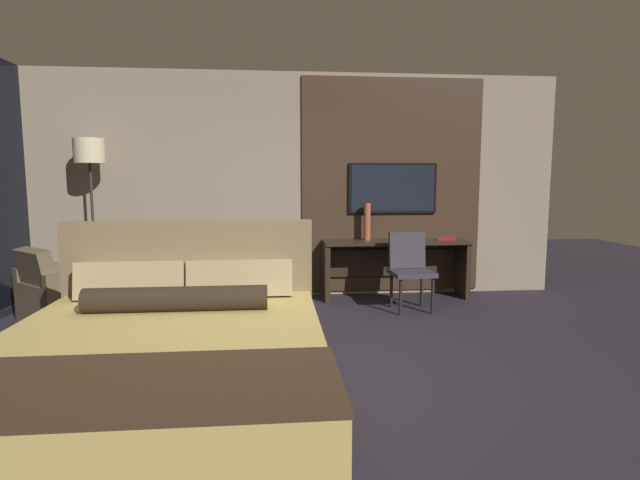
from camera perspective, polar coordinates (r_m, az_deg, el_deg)
The scene contains 10 objects.
ground_plane at distance 4.02m, azimuth -4.40°, elevation -14.78°, with size 16.00×16.00×0.00m, color #28232D.
wall_back_tv_panel at distance 6.33m, azimuth -3.17°, elevation 6.17°, with size 7.20×0.09×2.80m.
bed at distance 3.24m, azimuth -17.44°, elevation -14.14°, with size 1.95×2.26×1.16m.
desk at distance 6.34m, azimuth 8.54°, elevation -2.12°, with size 1.80×0.45×0.73m.
tv at distance 6.43m, azimuth 8.30°, elevation 5.87°, with size 1.13×0.04×0.64m.
desk_chair at distance 5.81m, azimuth 10.19°, elevation -2.72°, with size 0.48×0.48×0.88m.
armchair_by_window at distance 5.97m, azimuth -27.37°, elevation -5.56°, with size 1.02×1.01×0.79m.
floor_lamp at distance 6.33m, azimuth -24.81°, elevation 7.79°, with size 0.34×0.34×1.95m.
vase_tall at distance 6.25m, azimuth 5.42°, elevation 2.09°, with size 0.08×0.08×0.46m.
book at distance 6.44m, azimuth 14.23°, elevation 0.11°, with size 0.26×0.21×0.03m.
Camera 1 is at (-0.06, -3.73, 1.49)m, focal length 28.00 mm.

